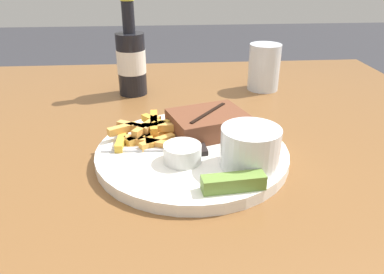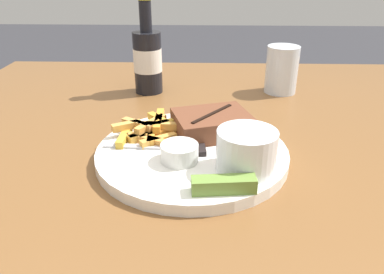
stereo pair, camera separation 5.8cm
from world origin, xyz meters
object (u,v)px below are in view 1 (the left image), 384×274
Objects in this scene: dinner_plate at (192,153)px; drinking_glass at (264,67)px; pickle_spear at (233,182)px; steak_portion at (208,123)px; beer_bottle at (131,60)px; coleslaw_cup at (250,145)px; knife_utensil at (195,136)px; dipping_sauce_cup at (182,152)px; fork_utensil at (141,148)px.

drinking_glass is (0.20, 0.33, 0.05)m from dinner_plate.
drinking_glass reaches higher than pickle_spear.
steak_portion is 0.30m from beer_bottle.
drinking_glass reaches higher than steak_portion.
knife_utensil is at bearing 125.01° from coleslaw_cup.
coleslaw_cup reaches higher than knife_utensil.
dipping_sauce_cup is at bearing -116.68° from steak_portion.
beer_bottle is (-0.12, 0.28, 0.06)m from knife_utensil.
pickle_spear is at bearing -70.41° from beer_bottle.
coleslaw_cup is 1.51× the size of dipping_sauce_cup.
knife_utensil is at bearing 71.69° from dipping_sauce_cup.
drinking_glass is (0.28, 0.33, 0.03)m from fork_utensil.
steak_portion is at bearing -121.26° from drinking_glass.
dinner_plate is 2.79× the size of drinking_glass.
drinking_glass is at bearing 59.92° from dipping_sauce_cup.
fork_utensil is at bearing 144.91° from dipping_sauce_cup.
beer_bottle is (-0.11, 0.32, 0.07)m from dinner_plate.
knife_utensil is (0.01, 0.04, 0.01)m from dinner_plate.
beer_bottle is (-0.03, 0.32, 0.06)m from fork_utensil.
coleslaw_cup is at bearing -107.00° from drinking_glass.
pickle_spear is (0.04, -0.12, 0.02)m from dinner_plate.
dipping_sauce_cup reaches higher than dinner_plate.
dinner_plate is 5.39× the size of dipping_sauce_cup.
fork_utensil is (-0.12, 0.12, -0.01)m from pickle_spear.
pickle_spear is 0.17m from fork_utensil.
pickle_spear is at bearing -41.52° from fork_utensil.
beer_bottle reaches higher than pickle_spear.
coleslaw_cup reaches higher than fork_utensil.
beer_bottle is 2.08× the size of drinking_glass.
pickle_spear is 0.47m from beer_bottle.
beer_bottle is at bearing 118.66° from steak_portion.
beer_bottle reaches higher than drinking_glass.
steak_portion is 0.13m from coleslaw_cup.
pickle_spear is at bearing -172.60° from knife_utensil.
beer_bottle reaches higher than dinner_plate.
dinner_plate is 0.13m from pickle_spear.
dipping_sauce_cup is at bearing -120.08° from drinking_glass.
beer_bottle is at bearing 116.40° from coleslaw_cup.
dinner_plate is at bearing 142.20° from coleslaw_cup.
coleslaw_cup is at bearing -19.30° from fork_utensil.
coleslaw_cup is 0.12m from knife_utensil.
dipping_sauce_cup is 0.08m from knife_utensil.
drinking_glass reaches higher than coleslaw_cup.
dipping_sauce_cup reaches higher than pickle_spear.
dinner_plate is 0.35m from beer_bottle.
knife_utensil is at bearing 77.27° from dinner_plate.
steak_portion is 0.18m from pickle_spear.
dinner_plate is 0.05m from dipping_sauce_cup.
knife_utensil is (0.09, 0.03, 0.00)m from fork_utensil.
drinking_glass is at bearing 58.74° from steak_portion.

